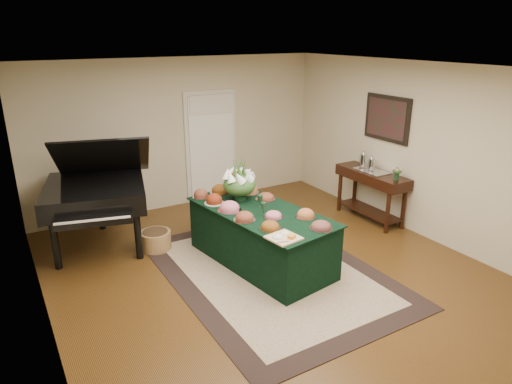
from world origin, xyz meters
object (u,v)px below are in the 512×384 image
grand_piano (96,192)px  floral_centerpiece (240,181)px  buffet_table (261,237)px  mahogany_sideboard (372,182)px

grand_piano → floral_centerpiece: bearing=-33.7°
buffet_table → mahogany_sideboard: size_ratio=1.68×
grand_piano → mahogany_sideboard: size_ratio=1.42×
floral_centerpiece → mahogany_sideboard: (2.50, -0.12, -0.41)m
buffet_table → floral_centerpiece: (-0.04, 0.53, 0.69)m
floral_centerpiece → mahogany_sideboard: floral_centerpiece is taller
grand_piano → mahogany_sideboard: bearing=-17.0°
floral_centerpiece → mahogany_sideboard: size_ratio=0.36×
buffet_table → mahogany_sideboard: 2.51m
mahogany_sideboard → buffet_table: bearing=-170.7°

